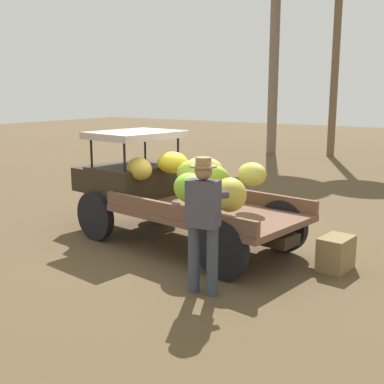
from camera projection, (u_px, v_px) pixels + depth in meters
name	position (u px, v px, depth m)	size (l,w,h in m)	color
ground_plane	(180.00, 240.00, 8.68)	(60.00, 60.00, 0.00)	brown
truck	(167.00, 189.00, 8.43)	(4.59, 2.18, 1.87)	black
farmer	(203.00, 217.00, 6.21)	(0.52, 0.48, 1.78)	#373D4B
wooden_crate	(336.00, 253.00, 7.21)	(0.56, 0.38, 0.50)	olive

